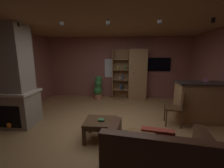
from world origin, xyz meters
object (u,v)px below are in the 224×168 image
coffee_table (101,124)px  kitchen_bar_counter (205,102)px  table_book_0 (101,120)px  potted_floor_plant (98,88)px  wall_mounted_tv (158,64)px  bookshelf_cabinet (135,75)px  table_book_1 (101,120)px  leather_couch (156,158)px  stone_fireplace (14,82)px  dining_chair (177,106)px  tissue_box (206,80)px

coffee_table → kitchen_bar_counter: bearing=22.9°
kitchen_bar_counter → table_book_0: bearing=-157.4°
kitchen_bar_counter → potted_floor_plant: 3.75m
wall_mounted_tv → bookshelf_cabinet: bearing=-167.3°
coffee_table → table_book_1: table_book_1 is taller
leather_couch → table_book_0: (-0.98, 0.93, 0.14)m
stone_fireplace → potted_floor_plant: 3.03m
dining_chair → kitchen_bar_counter: bearing=19.4°
leather_couch → wall_mounted_tv: bearing=78.6°
kitchen_bar_counter → coffee_table: 2.91m
leather_couch → table_book_0: size_ratio=15.41×
table_book_1 → dining_chair: dining_chair is taller
kitchen_bar_counter → dining_chair: size_ratio=1.69×
stone_fireplace → dining_chair: size_ratio=2.76×
coffee_table → wall_mounted_tv: (1.83, 3.31, 1.09)m
tissue_box → leather_couch: size_ratio=0.07×
coffee_table → table_book_0: (0.01, 0.02, 0.10)m
leather_couch → bookshelf_cabinet: bearing=91.2°
stone_fireplace → table_book_0: bearing=-11.2°
stone_fireplace → kitchen_bar_counter: stone_fireplace is taller
table_book_1 → wall_mounted_tv: size_ratio=0.13×
dining_chair → coffee_table: bearing=-155.6°
wall_mounted_tv → tissue_box: bearing=-68.6°
bookshelf_cabinet → table_book_1: bearing=-105.9°
kitchen_bar_counter → leather_couch: 2.66m
kitchen_bar_counter → tissue_box: tissue_box is taller
kitchen_bar_counter → coffee_table: size_ratio=2.24×
tissue_box → dining_chair: size_ratio=0.13×
tissue_box → wall_mounted_tv: (-0.82, 2.10, 0.28)m
bookshelf_cabinet → tissue_box: bookshelf_cabinet is taller
table_book_1 → dining_chair: 2.02m
wall_mounted_tv → leather_couch: bearing=-101.4°
bookshelf_cabinet → table_book_1: size_ratio=16.16×
bookshelf_cabinet → table_book_0: (-0.89, -3.08, -0.57)m
kitchen_bar_counter → potted_floor_plant: size_ratio=1.58×
bookshelf_cabinet → dining_chair: 2.50m
stone_fireplace → table_book_1: size_ratio=20.15×
tissue_box → coffee_table: tissue_box is taller
stone_fireplace → leather_couch: size_ratio=1.56×
dining_chair → wall_mounted_tv: size_ratio=0.94×
tissue_box → dining_chair: bearing=-155.3°
coffee_table → bookshelf_cabinet: bearing=73.9°
leather_couch → potted_floor_plant: size_ratio=1.65×
bookshelf_cabinet → wall_mounted_tv: bookshelf_cabinet is taller
coffee_table → potted_floor_plant: (-0.62, 2.92, 0.14)m
leather_couch → table_book_0: leather_couch is taller
leather_couch → wall_mounted_tv: (0.85, 4.22, 1.13)m
bookshelf_cabinet → wall_mounted_tv: 1.05m
potted_floor_plant → wall_mounted_tv: 2.66m
leather_couch → table_book_0: 1.36m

